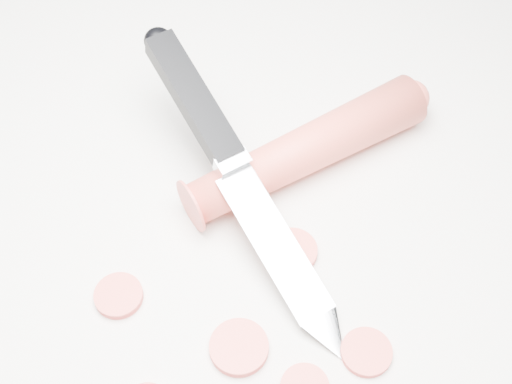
% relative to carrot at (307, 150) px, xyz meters
% --- Properties ---
extents(ground, '(2.40, 2.40, 0.00)m').
position_rel_carrot_xyz_m(ground, '(0.01, -0.10, -0.02)').
color(ground, white).
rests_on(ground, ground).
extents(carrot, '(0.14, 0.19, 0.04)m').
position_rel_carrot_xyz_m(carrot, '(0.00, 0.00, 0.00)').
color(carrot, '#E74637').
rests_on(carrot, ground).
extents(carrot_slice_0, '(0.03, 0.03, 0.01)m').
position_rel_carrot_xyz_m(carrot_slice_0, '(-0.08, -0.16, -0.02)').
color(carrot_slice_0, '#EA483E').
rests_on(carrot_slice_0, ground).
extents(carrot_slice_2, '(0.04, 0.04, 0.01)m').
position_rel_carrot_xyz_m(carrot_slice_2, '(0.02, -0.16, -0.02)').
color(carrot_slice_2, '#EA483E').
rests_on(carrot_slice_2, ground).
extents(carrot_slice_3, '(0.03, 0.03, 0.01)m').
position_rel_carrot_xyz_m(carrot_slice_3, '(0.09, -0.13, -0.02)').
color(carrot_slice_3, '#EA483E').
rests_on(carrot_slice_3, ground).
extents(carrot_slice_5, '(0.04, 0.04, 0.01)m').
position_rel_carrot_xyz_m(carrot_slice_5, '(0.02, -0.08, -0.02)').
color(carrot_slice_5, '#EA483E').
rests_on(carrot_slice_5, ground).
extents(kitchen_knife, '(0.24, 0.18, 0.08)m').
position_rel_carrot_xyz_m(kitchen_knife, '(-0.03, -0.06, 0.02)').
color(kitchen_knife, silver).
rests_on(kitchen_knife, ground).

